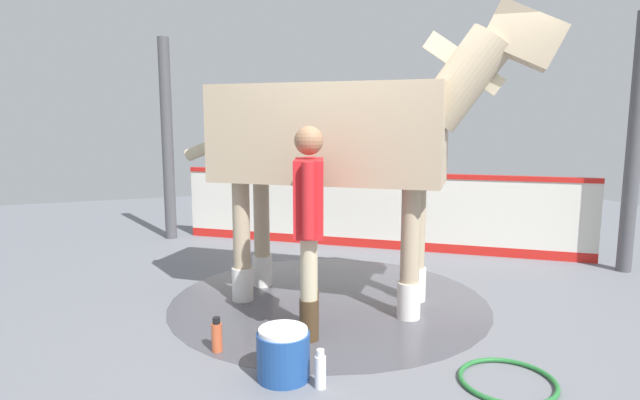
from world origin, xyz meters
The scene contains 11 objects.
ground_plane centered at (0.00, 0.00, -0.01)m, with size 16.00×16.00×0.02m, color slate.
wet_patch centered at (0.29, 0.15, 0.00)m, with size 2.98×2.98×0.00m, color #4C4C54.
barrier_wall centered at (2.01, -1.20, 0.47)m, with size 3.44×4.34×1.02m.
roof_post_near centered at (-0.03, -3.34, 1.42)m, with size 0.16×0.16×2.84m, color #4C4C51.
roof_post_far centered at (3.61, 1.28, 1.42)m, with size 0.16×0.16×2.84m, color #4C4C51.
horse centered at (0.21, 0.06, 1.52)m, with size 2.27×2.80×2.63m.
handler centered at (-0.40, 0.60, 0.94)m, with size 0.62×0.38×1.64m.
wash_bucket centered at (-1.01, 1.01, 0.17)m, with size 0.35×0.35×0.34m.
bottle_shampoo centered at (-1.21, 0.83, 0.12)m, with size 0.07×0.07×0.25m.
bottle_spray centered at (-0.44, 1.34, 0.12)m, with size 0.08×0.08×0.26m.
hose_coil centered at (-1.60, -0.32, 0.02)m, with size 0.62×0.62×0.03m, color #267233.
Camera 1 is at (-4.07, 1.95, 1.66)m, focal length 29.02 mm.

